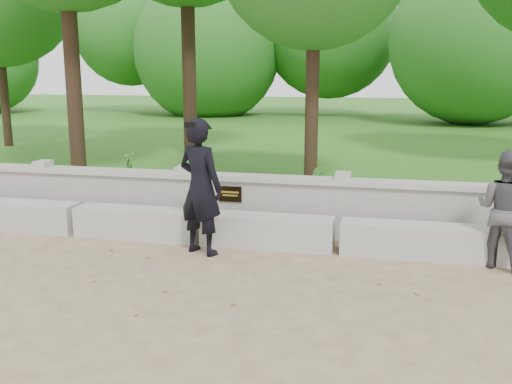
% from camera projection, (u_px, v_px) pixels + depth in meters
% --- Properties ---
extents(ground, '(80.00, 80.00, 0.00)m').
position_uv_depth(ground, '(148.00, 288.00, 6.60)').
color(ground, tan).
rests_on(ground, ground).
extents(lawn, '(40.00, 22.00, 0.25)m').
position_uv_depth(lawn, '(311.00, 140.00, 19.92)').
color(lawn, '#2C5F18').
rests_on(lawn, ground).
extents(concrete_bench, '(11.90, 0.45, 0.45)m').
position_uv_depth(concrete_bench, '(201.00, 227.00, 8.37)').
color(concrete_bench, '#B8B6AE').
rests_on(concrete_bench, ground).
extents(parapet_wall, '(12.50, 0.35, 0.90)m').
position_uv_depth(parapet_wall, '(214.00, 201.00, 8.98)').
color(parapet_wall, '#ADABA4').
rests_on(parapet_wall, ground).
extents(man_main, '(0.80, 0.74, 1.87)m').
position_uv_depth(man_main, '(200.00, 187.00, 7.71)').
color(man_main, black).
rests_on(man_main, ground).
extents(visitor_left, '(0.93, 0.89, 1.52)m').
position_uv_depth(visitor_left, '(505.00, 210.00, 7.18)').
color(visitor_left, '#4A494F').
rests_on(visitor_left, ground).
extents(shrub_b, '(0.37, 0.40, 0.58)m').
position_uv_depth(shrub_b, '(317.00, 184.00, 9.94)').
color(shrub_b, '#356E25').
rests_on(shrub_b, lawn).
extents(shrub_d, '(0.52, 0.51, 0.69)m').
position_uv_depth(shrub_d, '(128.00, 168.00, 11.22)').
color(shrub_d, '#356E25').
rests_on(shrub_d, lawn).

